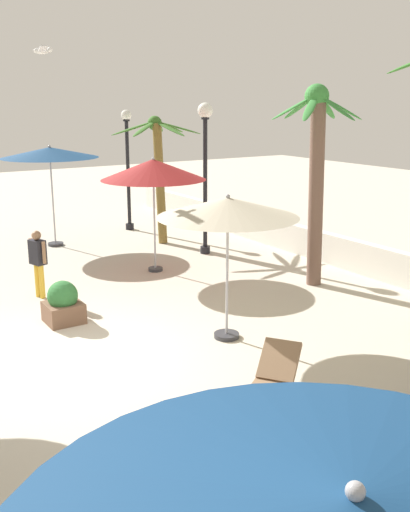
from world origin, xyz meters
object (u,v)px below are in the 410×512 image
planter (63,304)px  patio_umbrella_0 (50,153)px  guest_1 (38,258)px  patio_umbrella_5 (153,170)px  palm_tree_2 (316,164)px  lamp_post_0 (205,155)px  seagull_1 (42,50)px  lamp_post_1 (128,161)px  lounge_chair_0 (266,393)px  palm_tree_1 (158,159)px  patio_umbrella_2 (228,208)px

planter → patio_umbrella_0: bearing=162.6°
patio_umbrella_0 → guest_1: bearing=-22.5°
patio_umbrella_5 → palm_tree_2: palm_tree_2 is taller
lamp_post_0 → seagull_1: seagull_1 is taller
lamp_post_1 → lounge_chair_0: size_ratio=2.14×
palm_tree_1 → lounge_chair_0: size_ratio=2.07×
lamp_post_1 → lounge_chair_0: bearing=-17.2°
palm_tree_2 → lamp_post_1: 7.99m
lounge_chair_0 → palm_tree_2: bearing=132.3°
lamp_post_1 → planter: bearing=-34.0°
patio_umbrella_0 → planter: (6.35, -1.99, -2.39)m
patio_umbrella_0 → lamp_post_0: (3.24, 3.32, 0.03)m
palm_tree_1 → palm_tree_2: size_ratio=0.83×
patio_umbrella_0 → palm_tree_1: 3.17m
seagull_1 → guest_1: bearing=-140.3°
lamp_post_0 → planter: bearing=-59.6°
guest_1 → lamp_post_1: bearing=138.7°
patio_umbrella_2 → lounge_chair_0: size_ratio=1.45×
patio_umbrella_2 → planter: bearing=-136.3°
lamp_post_1 → palm_tree_2: bearing=7.5°
lamp_post_0 → lounge_chair_0: size_ratio=2.27×
patio_umbrella_5 → lamp_post_1: bearing=161.8°
patio_umbrella_0 → seagull_1: bearing=-18.1°
patio_umbrella_0 → lamp_post_1: (-0.88, 2.90, -0.44)m
patio_umbrella_2 → lamp_post_0: lamp_post_0 is taller
palm_tree_2 → lamp_post_1: bearing=-172.5°
patio_umbrella_2 → lounge_chair_0: (2.70, -1.20, -2.04)m
planter → palm_tree_1: bearing=136.3°
seagull_1 → patio_umbrella_2: bearing=26.6°
patio_umbrella_0 → patio_umbrella_2: 8.75m
lamp_post_1 → seagull_1: seagull_1 is taller
palm_tree_1 → lamp_post_1: 2.11m
patio_umbrella_0 → patio_umbrella_5: (4.08, 1.26, -0.17)m
planter → patio_umbrella_2: bearing=43.7°
guest_1 → patio_umbrella_0: bearing=157.5°
palm_tree_2 → patio_umbrella_2: bearing=-64.9°
lamp_post_0 → seagull_1: bearing=-71.1°
palm_tree_2 → patio_umbrella_0: bearing=-150.8°
patio_umbrella_2 → lamp_post_0: bearing=151.1°
lounge_chair_0 → guest_1: bearing=-171.8°
guest_1 → planter: (1.77, -0.08, -0.53)m
patio_umbrella_0 → lounge_chair_0: 11.71m
patio_umbrella_5 → lamp_post_1: lamp_post_1 is taller
palm_tree_1 → lounge_chair_0: palm_tree_1 is taller
patio_umbrella_0 → guest_1: size_ratio=1.97×
palm_tree_2 → guest_1: 6.62m
palm_tree_1 → guest_1: 6.10m
patio_umbrella_0 → planter: bearing=-17.4°
palm_tree_2 → lounge_chair_0: 7.00m
patio_umbrella_0 → palm_tree_2: 8.06m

